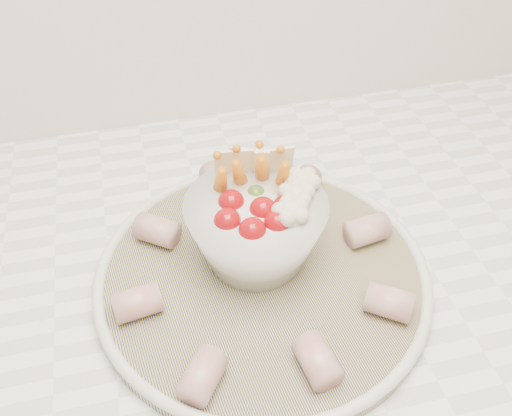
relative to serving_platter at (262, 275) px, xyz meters
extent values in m
cube|color=white|center=(0.01, 0.02, -0.03)|extent=(2.04, 0.62, 0.04)
cylinder|color=navy|center=(0.00, 0.00, 0.00)|extent=(0.39, 0.39, 0.01)
torus|color=silver|center=(0.00, 0.00, 0.00)|extent=(0.35, 0.35, 0.01)
sphere|color=maroon|center=(-0.03, 0.01, 0.08)|extent=(0.03, 0.03, 0.03)
sphere|color=maroon|center=(-0.01, -0.01, 0.08)|extent=(0.03, 0.03, 0.03)
sphere|color=maroon|center=(0.01, 0.00, 0.08)|extent=(0.03, 0.03, 0.03)
sphere|color=maroon|center=(-0.02, 0.03, 0.08)|extent=(0.03, 0.03, 0.03)
sphere|color=maroon|center=(0.00, 0.02, 0.08)|extent=(0.03, 0.03, 0.03)
sphere|color=maroon|center=(0.03, 0.01, 0.08)|extent=(0.03, 0.03, 0.03)
sphere|color=#416421|center=(0.00, 0.04, 0.07)|extent=(0.02, 0.02, 0.02)
cone|color=#C66812|center=(-0.01, 0.06, 0.09)|extent=(0.03, 0.04, 0.06)
cone|color=#C66812|center=(0.01, 0.06, 0.09)|extent=(0.03, 0.04, 0.06)
cone|color=#C66812|center=(0.03, 0.05, 0.09)|extent=(0.02, 0.04, 0.06)
cone|color=#C66812|center=(-0.03, 0.05, 0.09)|extent=(0.02, 0.04, 0.06)
sphere|color=beige|center=(0.04, 0.02, 0.08)|extent=(0.03, 0.03, 0.03)
sphere|color=beige|center=(0.03, 0.00, 0.08)|extent=(0.03, 0.03, 0.03)
sphere|color=beige|center=(0.05, 0.04, 0.08)|extent=(0.03, 0.03, 0.03)
cube|color=#F0E8BB|center=(0.01, 0.08, 0.09)|extent=(0.04, 0.03, 0.05)
cube|color=#F0E8BB|center=(0.03, 0.07, 0.09)|extent=(0.04, 0.01, 0.05)
cube|color=#F0E8BB|center=(-0.01, 0.08, 0.09)|extent=(0.04, 0.02, 0.05)
cylinder|color=#AC4F4F|center=(0.12, 0.02, 0.02)|extent=(0.05, 0.04, 0.03)
cylinder|color=#AC4F4F|center=(0.08, 0.11, 0.02)|extent=(0.05, 0.05, 0.03)
cylinder|color=#AC4F4F|center=(-0.02, 0.14, 0.02)|extent=(0.04, 0.05, 0.03)
cylinder|color=#AC4F4F|center=(-0.10, 0.07, 0.02)|extent=(0.05, 0.05, 0.03)
cylinder|color=#AC4F4F|center=(-0.13, -0.02, 0.02)|extent=(0.05, 0.04, 0.03)
cylinder|color=#AC4F4F|center=(-0.08, -0.11, 0.02)|extent=(0.05, 0.05, 0.03)
cylinder|color=#AC4F4F|center=(0.02, -0.12, 0.02)|extent=(0.04, 0.05, 0.03)
cylinder|color=#AC4F4F|center=(0.11, -0.08, 0.02)|extent=(0.05, 0.05, 0.03)
camera|label=1|loc=(-0.10, -0.37, 0.46)|focal=40.00mm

